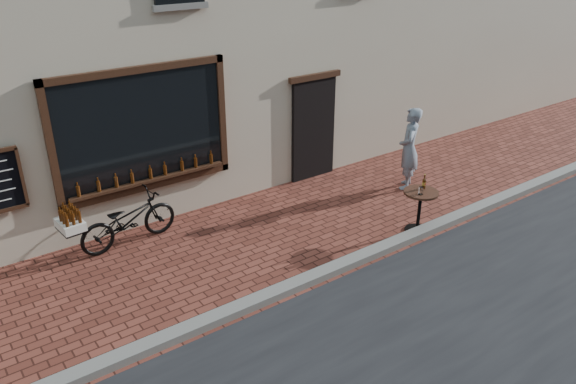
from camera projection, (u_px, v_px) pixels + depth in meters
ground at (351, 273)px, 9.04m from camera, size 90.00×90.00×0.00m
kerb at (343, 265)px, 9.17m from camera, size 90.00×0.25×0.12m
cargo_bicycle at (126, 220)px, 9.69m from camera, size 2.07×0.77×0.99m
bistro_table at (420, 203)px, 10.07m from camera, size 0.62×0.62×1.07m
pedestrian at (409, 149)px, 11.71m from camera, size 0.76×0.73×1.75m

